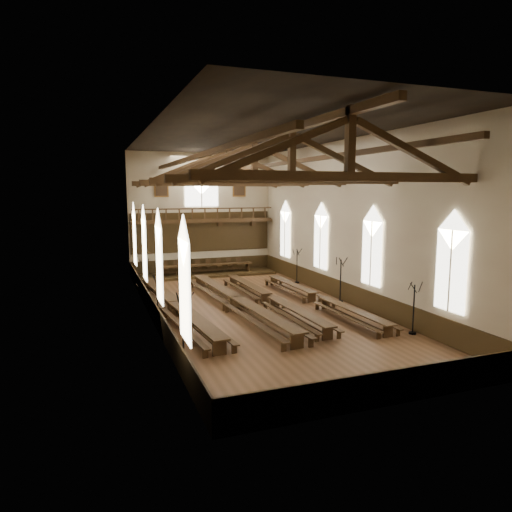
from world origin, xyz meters
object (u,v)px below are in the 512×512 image
(refectory_row_a, at_px, (174,305))
(candelabrum_right_far, at_px, (297,273))
(candelabrum_left_near, at_px, (183,340))
(candelabrum_right_mid, at_px, (340,289))
(refectory_row_c, at_px, (270,298))
(candelabrum_right_near, at_px, (413,318))
(refectory_row_d, at_px, (318,297))
(candelabrum_left_mid, at_px, (158,303))
(high_table, at_px, (206,266))
(refectory_row_b, at_px, (237,300))
(candelabrum_left_far, at_px, (144,282))
(dais, at_px, (206,274))

(refectory_row_a, xyz_separation_m, candelabrum_right_far, (10.23, 5.69, 0.22))
(candelabrum_left_near, height_order, candelabrum_right_mid, candelabrum_right_mid)
(refectory_row_c, height_order, candelabrum_right_near, candelabrum_right_near)
(refectory_row_d, distance_m, candelabrum_left_mid, 9.52)
(refectory_row_c, distance_m, candelabrum_right_mid, 4.55)
(candelabrum_left_mid, bearing_deg, refectory_row_a, -22.04)
(refectory_row_c, height_order, candelabrum_right_mid, candelabrum_right_mid)
(candelabrum_left_mid, bearing_deg, high_table, 63.22)
(refectory_row_d, bearing_deg, candelabrum_left_near, -147.21)
(high_table, bearing_deg, candelabrum_right_mid, -64.19)
(refectory_row_a, distance_m, refectory_row_c, 5.72)
(refectory_row_b, xyz_separation_m, refectory_row_c, (2.15, 0.15, -0.08))
(refectory_row_b, relative_size, candelabrum_left_far, 6.57)
(high_table, relative_size, candelabrum_left_far, 3.40)
(candelabrum_right_far, bearing_deg, candelabrum_left_near, -131.25)
(dais, distance_m, candelabrum_right_near, 19.39)
(refectory_row_c, bearing_deg, refectory_row_a, 179.16)
(candelabrum_left_far, bearing_deg, candelabrum_right_near, -51.54)
(refectory_row_c, height_order, candelabrum_left_far, candelabrum_left_far)
(candelabrum_left_near, bearing_deg, candelabrum_left_far, 90.00)
(refectory_row_a, relative_size, candelabrum_left_far, 6.41)
(high_table, relative_size, candelabrum_left_mid, 3.41)
(dais, relative_size, candelabrum_left_near, 4.02)
(candelabrum_left_mid, bearing_deg, candelabrum_left_far, 90.00)
(refectory_row_b, xyz_separation_m, candelabrum_right_far, (6.65, 5.93, 0.19))
(refectory_row_d, xyz_separation_m, candelabrum_left_far, (-9.44, 7.44, 0.21))
(candelabrum_left_mid, distance_m, candelabrum_right_mid, 11.14)
(refectory_row_b, height_order, refectory_row_d, refectory_row_b)
(refectory_row_a, height_order, candelabrum_right_mid, candelabrum_right_mid)
(dais, xyz_separation_m, candelabrum_right_far, (5.67, -5.42, 0.70))
(candelabrum_left_near, bearing_deg, dais, 73.28)
(refectory_row_a, bearing_deg, high_table, 67.71)
(candelabrum_left_near, relative_size, candelabrum_left_far, 1.23)
(candelabrum_left_near, bearing_deg, candelabrum_right_mid, 29.82)
(refectory_row_b, bearing_deg, refectory_row_c, 4.02)
(refectory_row_b, distance_m, candelabrum_right_mid, 6.67)
(refectory_row_d, bearing_deg, refectory_row_c, 164.35)
(high_table, distance_m, candelabrum_left_near, 18.88)
(candelabrum_right_near, height_order, candelabrum_right_mid, candelabrum_right_mid)
(refectory_row_b, xyz_separation_m, high_table, (0.99, 11.35, 0.21))
(high_table, height_order, candelabrum_left_far, candelabrum_left_far)
(high_table, xyz_separation_m, candelabrum_left_far, (-5.43, -4.56, -0.10))
(candelabrum_right_mid, bearing_deg, candelabrum_left_near, -150.18)
(dais, height_order, candelabrum_left_near, candelabrum_left_near)
(refectory_row_a, height_order, candelabrum_left_near, candelabrum_left_near)
(high_table, height_order, candelabrum_right_far, candelabrum_right_far)
(refectory_row_a, distance_m, refectory_row_b, 3.58)
(candelabrum_right_mid, height_order, candelabrum_right_far, candelabrum_right_mid)
(refectory_row_a, xyz_separation_m, candelabrum_left_far, (-0.87, 6.56, 0.13))
(candelabrum_right_near, bearing_deg, candelabrum_left_near, 177.67)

